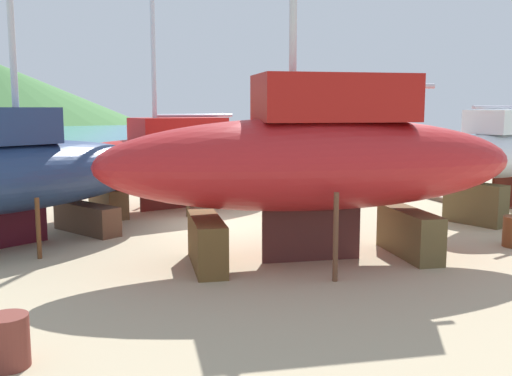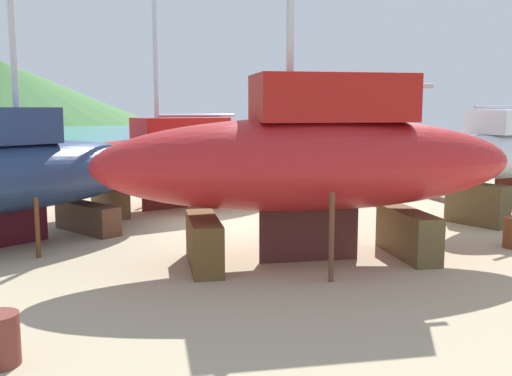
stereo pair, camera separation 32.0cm
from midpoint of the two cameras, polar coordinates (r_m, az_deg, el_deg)
The scene contains 11 objects.
ground_plane at distance 17.41m, azimuth -0.09°, elevation -5.02°, with size 48.08×48.08×0.00m, color tan.
sailboat_large_starboard at distance 22.46m, azimuth -9.02°, elevation 2.96°, with size 9.62×3.65×14.33m.
sailboat_far_slipway at distance 14.58m, azimuth 5.15°, elevation 2.77°, with size 11.17×7.24×18.47m.
sailboat_small_center at distance 22.35m, azimuth 23.25°, elevation 3.10°, with size 8.30×2.99×14.74m.
worker at distance 21.32m, azimuth -24.29°, elevation -1.01°, with size 0.49×0.46×1.64m.
barrel_tipped_center at distance 9.82m, azimuth -24.11°, elevation -13.61°, with size 0.64×0.64×0.81m, color brown.
barrel_ochre at distance 21.18m, azimuth 4.50°, elevation -1.68°, with size 0.56×0.56×0.75m, color #282831.
barrel_rust_mid at distance 24.57m, azimuth 10.92°, elevation -0.39°, with size 0.65×0.65×0.83m, color brown.
timber_long_aft at distance 23.69m, azimuth 4.42°, elevation -1.40°, with size 2.07×0.22×0.15m, color brown.
timber_plank_far at distance 26.08m, azimuth 16.22°, elevation -0.79°, with size 2.86×0.17×0.20m, color brown.
timber_short_cross at distance 28.54m, azimuth 11.69°, elevation 0.04°, with size 2.42×0.22×0.15m, color brown.
Camera 1 is at (-9.80, -16.65, 3.88)m, focal length 40.68 mm.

